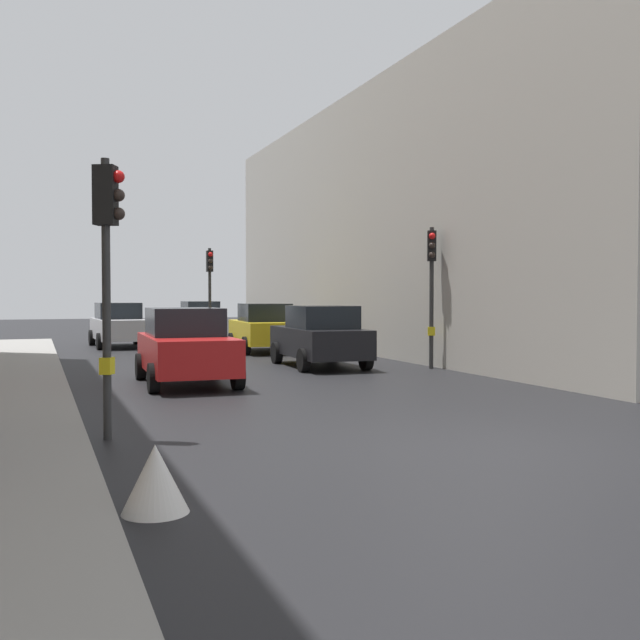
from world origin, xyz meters
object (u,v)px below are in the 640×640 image
object	(u,v)px
car_red_sedan	(186,346)
car_silver_hatchback	(119,325)
warning_sign_triangle	(155,479)
traffic_light_far_median	(210,279)
traffic_light_near_right	(107,246)
car_dark_suv	(320,336)
car_white_compact	(199,319)
traffic_light_mid_street	(432,271)
car_yellow_taxi	(263,328)

from	to	relation	value
car_red_sedan	car_silver_hatchback	distance (m)	13.45
warning_sign_triangle	traffic_light_far_median	bearing A→B (deg)	76.18
traffic_light_near_right	traffic_light_far_median	distance (m)	19.24
car_silver_hatchback	warning_sign_triangle	distance (m)	23.63
traffic_light_near_right	car_silver_hatchback	bearing A→B (deg)	83.78
car_dark_suv	traffic_light_near_right	bearing A→B (deg)	-126.54
car_white_compact	car_dark_suv	bearing A→B (deg)	-90.45
traffic_light_near_right	car_dark_suv	xyz separation A→B (m)	(6.66, 8.98, -1.87)
car_red_sedan	car_silver_hatchback	world-z (taller)	same
traffic_light_mid_street	car_white_compact	bearing A→B (deg)	97.72
traffic_light_far_median	car_yellow_taxi	size ratio (longest dim) A/B	0.91
traffic_light_near_right	traffic_light_far_median	bearing A→B (deg)	73.21
car_dark_suv	car_silver_hatchback	world-z (taller)	same
traffic_light_mid_street	warning_sign_triangle	world-z (taller)	traffic_light_mid_street
car_white_compact	car_silver_hatchback	size ratio (longest dim) A/B	0.99
traffic_light_mid_street	car_yellow_taxi	bearing A→B (deg)	108.79
traffic_light_far_median	car_silver_hatchback	world-z (taller)	traffic_light_far_median
car_dark_suv	car_white_compact	xyz separation A→B (m)	(0.14, 17.46, 0.00)
traffic_light_mid_street	car_silver_hatchback	bearing A→B (deg)	120.51
traffic_light_near_right	warning_sign_triangle	world-z (taller)	traffic_light_near_right
traffic_light_near_right	warning_sign_triangle	xyz separation A→B (m)	(0.07, -3.88, -2.42)
traffic_light_mid_street	traffic_light_far_median	distance (m)	11.69
car_white_compact	warning_sign_triangle	world-z (taller)	car_white_compact
car_yellow_taxi	car_dark_suv	bearing A→B (deg)	-91.10
traffic_light_mid_street	car_white_compact	world-z (taller)	traffic_light_mid_street
traffic_light_mid_street	traffic_light_near_right	world-z (taller)	traffic_light_near_right
car_white_compact	car_red_sedan	size ratio (longest dim) A/B	0.99
car_white_compact	warning_sign_triangle	distance (m)	31.07
traffic_light_near_right	car_yellow_taxi	bearing A→B (deg)	65.75
car_dark_suv	car_white_compact	bearing A→B (deg)	89.55
traffic_light_near_right	car_white_compact	size ratio (longest dim) A/B	0.95
traffic_light_far_median	warning_sign_triangle	bearing A→B (deg)	-103.82
traffic_light_mid_street	car_red_sedan	bearing A→B (deg)	-170.70
car_dark_suv	car_red_sedan	distance (m)	5.19
car_silver_hatchback	warning_sign_triangle	world-z (taller)	car_silver_hatchback
car_dark_suv	car_white_compact	world-z (taller)	same
car_red_sedan	warning_sign_triangle	xyz separation A→B (m)	(-2.20, -10.09, -0.55)
traffic_light_mid_street	traffic_light_near_right	bearing A→B (deg)	-141.83
car_red_sedan	car_yellow_taxi	xyz separation A→B (m)	(4.50, 8.83, 0.00)
car_white_compact	car_yellow_taxi	world-z (taller)	same
car_silver_hatchback	car_yellow_taxi	size ratio (longest dim) A/B	0.99
traffic_light_near_right	car_yellow_taxi	distance (m)	16.60
car_white_compact	car_red_sedan	distance (m)	20.73
traffic_light_mid_street	car_dark_suv	distance (m)	3.66
traffic_light_mid_street	car_white_compact	size ratio (longest dim) A/B	0.94
car_yellow_taxi	car_red_sedan	bearing A→B (deg)	-117.00
car_yellow_taxi	warning_sign_triangle	bearing A→B (deg)	-109.51
traffic_light_near_right	warning_sign_triangle	bearing A→B (deg)	-88.92
traffic_light_far_median	car_silver_hatchback	xyz separation A→B (m)	(-3.42, 1.24, -1.84)
traffic_light_mid_street	car_silver_hatchback	world-z (taller)	traffic_light_mid_street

